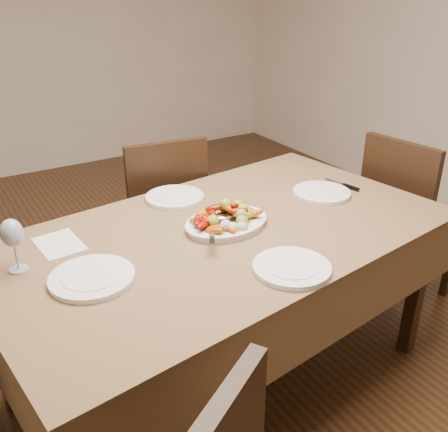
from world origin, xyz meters
TOP-DOWN VIEW (x-y plane):
  - floor at (0.00, 0.00)m, footprint 6.00×6.00m
  - wall_back at (0.00, 3.00)m, footprint 5.00×0.02m
  - dining_table at (0.06, -0.26)m, footprint 1.95×1.26m
  - chair_far at (0.14, 0.56)m, footprint 0.47×0.47m
  - chair_right at (1.30, -0.21)m, footprint 0.46×0.46m
  - serving_platter at (0.08, -0.24)m, footprint 0.38×0.30m
  - roasted_vegetables at (0.08, -0.24)m, footprint 0.31×0.23m
  - serving_spoon at (0.02, -0.28)m, footprint 0.27×0.20m
  - plate_left at (-0.51, -0.34)m, footprint 0.28×0.28m
  - plate_right at (0.64, -0.19)m, footprint 0.26×0.26m
  - plate_far at (0.03, 0.12)m, footprint 0.26×0.26m
  - plate_near at (0.10, -0.64)m, footprint 0.27×0.27m
  - wine_glass at (-0.70, -0.14)m, footprint 0.08×0.08m
  - menu_card at (-0.53, -0.03)m, footprint 0.17×0.22m
  - table_knife at (0.80, -0.17)m, footprint 0.05×0.20m

SIDE VIEW (x-z plane):
  - floor at x=0.00m, z-range 0.00..0.00m
  - dining_table at x=0.06m, z-range 0.00..0.76m
  - chair_far at x=0.14m, z-range 0.00..0.95m
  - chair_right at x=1.30m, z-range 0.00..0.95m
  - menu_card at x=-0.53m, z-range 0.76..0.76m
  - table_knife at x=0.80m, z-range 0.76..0.77m
  - plate_left at x=-0.51m, z-range 0.76..0.78m
  - plate_right at x=0.64m, z-range 0.76..0.78m
  - plate_far at x=0.03m, z-range 0.76..0.78m
  - plate_near at x=0.10m, z-range 0.76..0.78m
  - serving_platter at x=0.08m, z-range 0.76..0.78m
  - serving_spoon at x=0.02m, z-range 0.79..0.82m
  - roasted_vegetables at x=0.08m, z-range 0.78..0.87m
  - wine_glass at x=-0.70m, z-range 0.76..0.96m
  - wall_back at x=0.00m, z-range 0.00..2.80m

